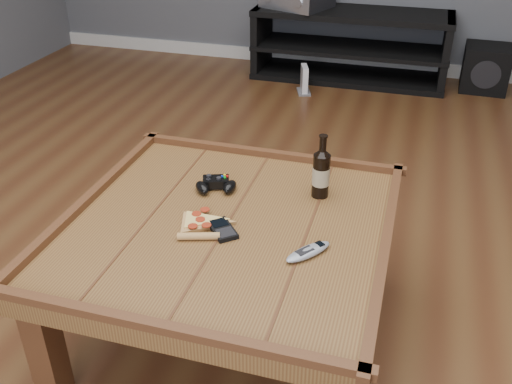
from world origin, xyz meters
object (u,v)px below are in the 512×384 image
(pizza_slice, at_px, (200,224))
(remote_control, at_px, (308,252))
(smartphone, at_px, (222,229))
(subwoofer, at_px, (485,68))
(media_console, at_px, (350,46))
(game_controller, at_px, (216,185))
(game_console, at_px, (304,81))
(coffee_table, at_px, (228,239))
(beer_bottle, at_px, (321,172))

(pizza_slice, distance_m, remote_control, 0.36)
(smartphone, distance_m, subwoofer, 3.01)
(media_console, relative_size, pizza_slice, 5.42)
(smartphone, bearing_deg, remote_control, -49.34)
(game_controller, xyz_separation_m, smartphone, (0.10, -0.23, -0.01))
(smartphone, relative_size, game_console, 0.67)
(coffee_table, xyz_separation_m, pizza_slice, (-0.08, -0.03, 0.07))
(coffee_table, xyz_separation_m, remote_control, (0.28, -0.09, 0.07))
(coffee_table, distance_m, game_console, 2.40)
(coffee_table, relative_size, remote_control, 6.67)
(media_console, height_order, subwoofer, media_console)
(pizza_slice, height_order, remote_control, same)
(media_console, bearing_deg, game_controller, -92.33)
(remote_control, bearing_deg, beer_bottle, 133.10)
(coffee_table, distance_m, pizza_slice, 0.11)
(pizza_slice, height_order, smartphone, pizza_slice)
(game_controller, bearing_deg, media_console, 67.84)
(pizza_slice, relative_size, remote_control, 1.67)
(smartphone, xyz_separation_m, subwoofer, (0.96, 2.84, -0.30))
(coffee_table, relative_size, smartphone, 8.00)
(subwoofer, bearing_deg, media_console, -175.17)
(coffee_table, height_order, pizza_slice, coffee_table)
(remote_control, xyz_separation_m, subwoofer, (0.68, 2.88, -0.31))
(pizza_slice, height_order, subwoofer, pizza_slice)
(game_controller, bearing_deg, coffee_table, -80.94)
(beer_bottle, height_order, smartphone, beer_bottle)
(game_console, bearing_deg, subwoofer, 0.73)
(game_console, bearing_deg, game_controller, -104.99)
(beer_bottle, bearing_deg, remote_control, -84.72)
(smartphone, bearing_deg, game_console, 55.45)
(remote_control, xyz_separation_m, game_console, (-0.53, 2.45, -0.37))
(beer_bottle, height_order, game_console, beer_bottle)
(beer_bottle, distance_m, remote_control, 0.35)
(remote_control, bearing_deg, game_controller, -178.09)
(subwoofer, bearing_deg, coffee_table, -106.92)
(game_controller, relative_size, game_console, 0.78)
(coffee_table, distance_m, game_controller, 0.23)
(game_controller, relative_size, smartphone, 1.16)
(coffee_table, height_order, remote_control, coffee_table)
(coffee_table, distance_m, beer_bottle, 0.38)
(coffee_table, height_order, game_console, coffee_table)
(subwoofer, bearing_deg, pizza_slice, -108.07)
(coffee_table, relative_size, media_console, 0.74)
(coffee_table, height_order, beer_bottle, beer_bottle)
(smartphone, xyz_separation_m, remote_control, (0.28, -0.04, 0.00))
(smartphone, relative_size, subwoofer, 0.40)
(subwoofer, distance_m, game_console, 1.28)
(media_console, xyz_separation_m, game_console, (-0.25, -0.38, -0.16))
(remote_control, relative_size, subwoofer, 0.48)
(smartphone, relative_size, remote_control, 0.83)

